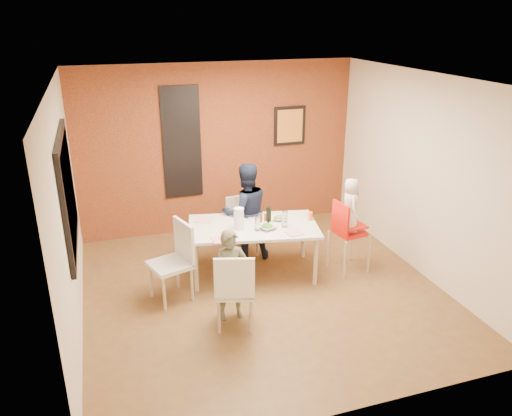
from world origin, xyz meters
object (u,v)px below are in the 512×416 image
object	(u,v)px
chair_left	(176,257)
child_near	(231,275)
chair_near	(235,288)
high_chair	(347,230)
chair_far	(241,222)
child_far	(246,212)
dining_table	(253,230)
toddler	(350,205)
wine_bottle	(269,216)
paper_towel_roll	(239,219)

from	to	relation	value
chair_left	child_near	world-z (taller)	child_near
chair_near	high_chair	bearing A→B (deg)	-138.49
chair_far	child_far	world-z (taller)	child_far
chair_far	chair_left	bearing A→B (deg)	-141.84
dining_table	child_near	distance (m)	1.11
chair_far	child_near	bearing A→B (deg)	-113.55
chair_far	toddler	bearing A→B (deg)	-43.93
chair_left	high_chair	world-z (taller)	high_chair
dining_table	chair_left	distance (m)	1.14
chair_left	wine_bottle	size ratio (longest dim) A/B	3.96
chair_near	chair_far	world-z (taller)	chair_near
high_chair	child_far	xyz separation A→B (m)	(-1.20, 0.82, 0.10)
chair_near	child_far	bearing A→B (deg)	-94.38
high_chair	child_near	bearing A→B (deg)	100.42
paper_towel_roll	chair_far	bearing A→B (deg)	71.99
toddler	wine_bottle	bearing A→B (deg)	86.08
dining_table	wine_bottle	distance (m)	0.28
chair_far	toddler	size ratio (longest dim) A/B	1.15
chair_near	child_near	size ratio (longest dim) A/B	0.86
dining_table	paper_towel_roll	bearing A→B (deg)	-166.08
dining_table	chair_near	distance (m)	1.34
chair_near	chair_far	bearing A→B (deg)	-91.87
child_near	toddler	distance (m)	1.99
dining_table	toddler	size ratio (longest dim) A/B	2.52
toddler	child_far	bearing A→B (deg)	67.71
chair_far	child_near	distance (m)	1.78
child_far	toddler	distance (m)	1.49
child_near	toddler	size ratio (longest dim) A/B	1.49
chair_far	child_far	bearing A→B (deg)	-92.43
high_chair	child_near	distance (m)	1.91
child_far	wine_bottle	world-z (taller)	child_far
child_far	paper_towel_roll	xyz separation A→B (m)	(-0.26, -0.54, 0.14)
toddler	paper_towel_roll	distance (m)	1.51
toddler	paper_towel_roll	xyz separation A→B (m)	(-1.48, 0.27, -0.12)
child_far	wine_bottle	size ratio (longest dim) A/B	5.69
high_chair	toddler	xyz separation A→B (m)	(0.03, 0.01, 0.36)
child_near	wine_bottle	distance (m)	1.23
paper_towel_roll	child_far	bearing A→B (deg)	64.48
dining_table	toddler	bearing A→B (deg)	-14.42
chair_far	paper_towel_roll	xyz separation A→B (m)	(-0.25, -0.77, 0.39)
wine_bottle	paper_towel_roll	world-z (taller)	paper_towel_roll
dining_table	toddler	xyz separation A→B (m)	(1.27, -0.33, 0.33)
chair_far	paper_towel_roll	world-z (taller)	paper_towel_roll
chair_left	paper_towel_roll	bearing A→B (deg)	87.20
chair_left	paper_towel_roll	size ratio (longest dim) A/B	3.42
child_near	paper_towel_roll	distance (m)	1.01
chair_near	chair_far	size ratio (longest dim) A/B	1.12
wine_bottle	dining_table	bearing A→B (deg)	168.81
child_near	dining_table	bearing A→B (deg)	58.01
child_near	wine_bottle	size ratio (longest dim) A/B	4.38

